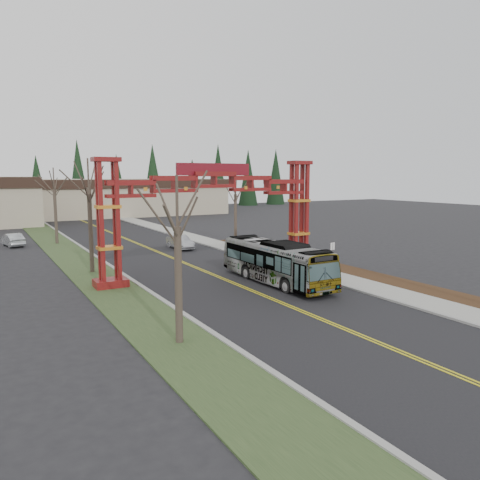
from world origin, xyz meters
TOP-DOWN VIEW (x-y plane):
  - ground at (0.00, 0.00)m, footprint 200.00×200.00m
  - road at (0.00, 25.00)m, footprint 12.00×110.00m
  - lane_line_left at (-0.12, 25.00)m, footprint 0.12×100.00m
  - lane_line_right at (0.12, 25.00)m, footprint 0.12×100.00m
  - curb_right at (6.15, 25.00)m, footprint 0.30×110.00m
  - sidewalk_right at (7.60, 25.00)m, footprint 2.60×110.00m
  - landscape_strip at (10.20, 10.00)m, footprint 2.60×50.00m
  - grass_median at (-8.00, 25.00)m, footprint 4.00×110.00m
  - curb_left at (-6.15, 25.00)m, footprint 0.30×110.00m
  - gateway_arch at (0.00, 18.00)m, footprint 18.20×1.60m
  - retail_building_east at (10.00, 79.95)m, footprint 38.00×20.30m
  - conifer_treeline at (0.25, 92.00)m, footprint 116.10×5.60m
  - transit_bus at (2.72, 13.59)m, footprint 2.73×11.01m
  - silver_sedan at (2.79, 31.74)m, footprint 1.61×4.41m
  - parked_car_far_a at (-12.48, 42.52)m, footprint 2.31×4.54m
  - bare_tree_median_near at (-8.00, 5.53)m, footprint 3.46×3.46m
  - bare_tree_median_mid at (-8.00, 23.78)m, footprint 3.44×3.44m
  - bare_tree_median_far at (-8.00, 41.95)m, footprint 3.39×3.39m
  - bare_tree_right_far at (10.00, 32.70)m, footprint 3.39×3.39m
  - street_sign at (9.66, 15.53)m, footprint 0.50×0.13m
  - barrel_south at (8.99, 17.75)m, footprint 0.53×0.53m
  - barrel_mid at (9.44, 20.84)m, footprint 0.56×0.56m
  - barrel_north at (9.53, 21.23)m, footprint 0.60×0.60m

SIDE VIEW (x-z plane):
  - ground at x=0.00m, z-range 0.00..0.00m
  - road at x=0.00m, z-range 0.00..0.02m
  - lane_line_left at x=-0.12m, z-range 0.02..0.03m
  - lane_line_right at x=0.12m, z-range 0.02..0.03m
  - grass_median at x=-8.00m, z-range 0.00..0.08m
  - landscape_strip at x=10.20m, z-range 0.00..0.12m
  - curb_right at x=6.15m, z-range 0.00..0.15m
  - curb_left at x=-6.15m, z-range 0.00..0.15m
  - sidewalk_right at x=7.60m, z-range 0.01..0.15m
  - barrel_south at x=8.99m, z-range 0.00..0.99m
  - barrel_mid at x=9.44m, z-range 0.00..1.04m
  - barrel_north at x=9.53m, z-range 0.00..1.11m
  - parked_car_far_a at x=-12.48m, z-range 0.00..1.43m
  - silver_sedan at x=2.79m, z-range 0.00..1.44m
  - transit_bus at x=2.72m, z-range 0.00..3.06m
  - street_sign at x=9.66m, z-range 0.48..2.69m
  - retail_building_east at x=10.00m, z-range 0.01..7.01m
  - bare_tree_median_near at x=-8.00m, z-range 1.54..9.24m
  - bare_tree_right_far at x=10.00m, z-range 1.65..9.48m
  - gateway_arch at x=0.00m, z-range 1.53..10.43m
  - bare_tree_median_far at x=-8.00m, z-range 2.01..10.58m
  - conifer_treeline at x=0.25m, z-range -0.01..12.99m
  - bare_tree_median_mid at x=-8.00m, z-range 2.19..11.23m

